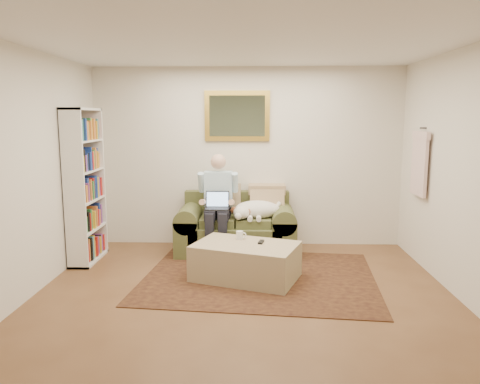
{
  "coord_description": "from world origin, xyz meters",
  "views": [
    {
      "loc": [
        0.11,
        -4.35,
        1.89
      ],
      "look_at": [
        -0.07,
        1.47,
        0.95
      ],
      "focal_mm": 35.0,
      "sensor_mm": 36.0,
      "label": 1
    }
  ],
  "objects_px": {
    "bookshelf": "(85,186)",
    "sleeping_dog": "(257,209)",
    "ottoman": "(246,261)",
    "coffee_mug": "(240,235)",
    "laptop": "(217,204)",
    "seated_man": "(218,206)",
    "sofa": "(236,232)"
  },
  "relations": [
    {
      "from": "sofa",
      "to": "seated_man",
      "type": "xyz_separation_m",
      "value": [
        -0.25,
        -0.15,
        0.41
      ]
    },
    {
      "from": "coffee_mug",
      "to": "sleeping_dog",
      "type": "bearing_deg",
      "value": 75.35
    },
    {
      "from": "coffee_mug",
      "to": "bookshelf",
      "type": "relative_size",
      "value": 0.05
    },
    {
      "from": "laptop",
      "to": "coffee_mug",
      "type": "distance_m",
      "value": 0.81
    },
    {
      "from": "seated_man",
      "to": "bookshelf",
      "type": "distance_m",
      "value": 1.76
    },
    {
      "from": "seated_man",
      "to": "coffee_mug",
      "type": "distance_m",
      "value": 0.85
    },
    {
      "from": "sofa",
      "to": "laptop",
      "type": "height_order",
      "value": "laptop"
    },
    {
      "from": "ottoman",
      "to": "bookshelf",
      "type": "xyz_separation_m",
      "value": [
        -2.11,
        0.67,
        0.79
      ]
    },
    {
      "from": "sleeping_dog",
      "to": "coffee_mug",
      "type": "distance_m",
      "value": 0.87
    },
    {
      "from": "laptop",
      "to": "ottoman",
      "type": "distance_m",
      "value": 1.12
    },
    {
      "from": "ottoman",
      "to": "coffee_mug",
      "type": "xyz_separation_m",
      "value": [
        -0.08,
        0.21,
        0.26
      ]
    },
    {
      "from": "sofa",
      "to": "sleeping_dog",
      "type": "distance_m",
      "value": 0.46
    },
    {
      "from": "seated_man",
      "to": "laptop",
      "type": "distance_m",
      "value": 0.07
    },
    {
      "from": "seated_man",
      "to": "ottoman",
      "type": "relative_size",
      "value": 1.18
    },
    {
      "from": "laptop",
      "to": "coffee_mug",
      "type": "bearing_deg",
      "value": -64.85
    },
    {
      "from": "sleeping_dog",
      "to": "ottoman",
      "type": "relative_size",
      "value": 0.58
    },
    {
      "from": "laptop",
      "to": "bookshelf",
      "type": "relative_size",
      "value": 0.16
    },
    {
      "from": "bookshelf",
      "to": "sleeping_dog",
      "type": "bearing_deg",
      "value": 9.28
    },
    {
      "from": "sleeping_dog",
      "to": "ottoman",
      "type": "height_order",
      "value": "sleeping_dog"
    },
    {
      "from": "sofa",
      "to": "seated_man",
      "type": "distance_m",
      "value": 0.5
    },
    {
      "from": "laptop",
      "to": "sleeping_dog",
      "type": "height_order",
      "value": "laptop"
    },
    {
      "from": "seated_man",
      "to": "sleeping_dog",
      "type": "distance_m",
      "value": 0.55
    },
    {
      "from": "laptop",
      "to": "sofa",
      "type": "bearing_deg",
      "value": 41.02
    },
    {
      "from": "laptop",
      "to": "bookshelf",
      "type": "height_order",
      "value": "bookshelf"
    },
    {
      "from": "seated_man",
      "to": "ottoman",
      "type": "xyz_separation_m",
      "value": [
        0.4,
        -0.97,
        -0.48
      ]
    },
    {
      "from": "sleeping_dog",
      "to": "bookshelf",
      "type": "height_order",
      "value": "bookshelf"
    },
    {
      "from": "sofa",
      "to": "coffee_mug",
      "type": "height_order",
      "value": "sofa"
    },
    {
      "from": "sofa",
      "to": "coffee_mug",
      "type": "xyz_separation_m",
      "value": [
        0.08,
        -0.91,
        0.19
      ]
    },
    {
      "from": "laptop",
      "to": "sleeping_dog",
      "type": "bearing_deg",
      "value": 13.64
    },
    {
      "from": "seated_man",
      "to": "bookshelf",
      "type": "bearing_deg",
      "value": -170.05
    },
    {
      "from": "sofa",
      "to": "bookshelf",
      "type": "xyz_separation_m",
      "value": [
        -1.95,
        -0.45,
        0.72
      ]
    },
    {
      "from": "seated_man",
      "to": "coffee_mug",
      "type": "bearing_deg",
      "value": -66.73
    }
  ]
}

